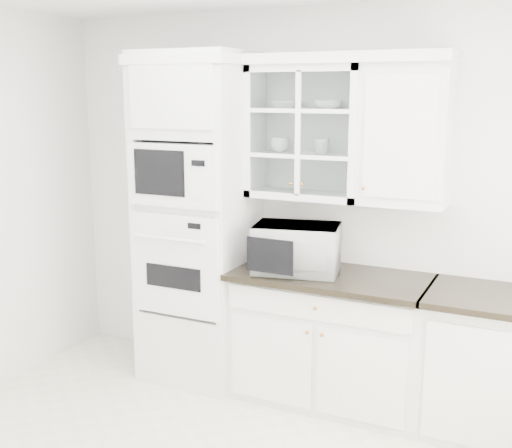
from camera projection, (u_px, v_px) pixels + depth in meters
The scene contains 12 objects.
room_shell at pixel (222, 158), 3.38m from camera, with size 4.00×3.50×2.70m.
oven_column at pixel (198, 220), 4.68m from camera, with size 0.76×0.68×2.40m.
base_cabinet_run at pixel (331, 337), 4.42m from camera, with size 1.32×0.67×0.92m.
extra_base_cabinet at pixel (483, 363), 4.00m from camera, with size 0.72×0.67×0.92m.
upper_cabinet_glass at pixel (307, 132), 4.37m from camera, with size 0.80×0.33×0.90m.
upper_cabinet_solid at pixel (406, 135), 4.08m from camera, with size 0.55×0.33×0.90m, color white.
crown_molding at pixel (292, 59), 4.29m from camera, with size 2.14×0.38×0.07m, color white.
countertop_microwave at pixel (297, 248), 4.35m from camera, with size 0.56×0.47×0.33m, color white.
bowl_a at pixel (287, 105), 4.39m from camera, with size 0.21×0.21×0.05m, color white.
bowl_b at pixel (328, 105), 4.27m from camera, with size 0.19×0.19×0.06m, color white.
cup_a at pixel (280, 145), 4.46m from camera, with size 0.13×0.13×0.10m, color white.
cup_b at pixel (322, 146), 4.36m from camera, with size 0.11×0.11×0.10m, color white.
Camera 1 is at (1.63, -2.54, 2.12)m, focal length 45.00 mm.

